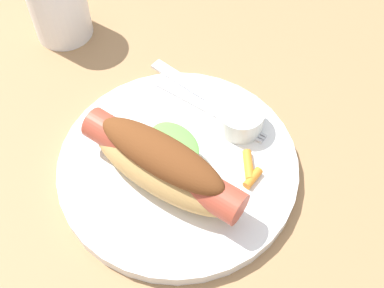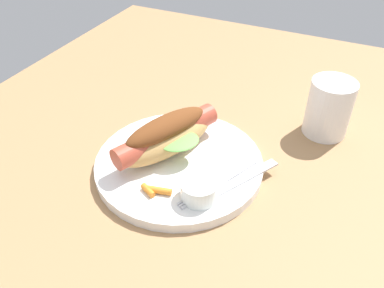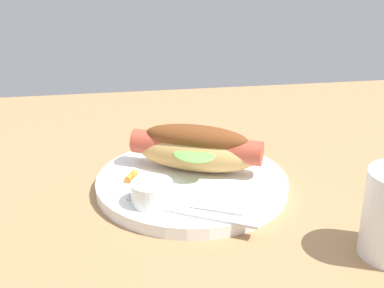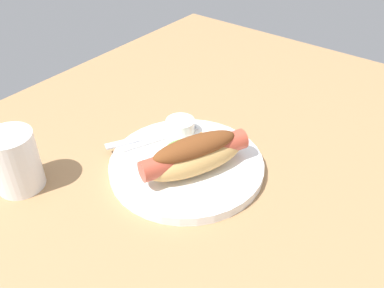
{
  "view_description": "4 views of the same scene",
  "coord_description": "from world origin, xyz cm",
  "px_view_note": "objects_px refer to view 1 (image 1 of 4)",
  "views": [
    {
      "loc": [
        5.82,
        -27.34,
        45.81
      ],
      "look_at": [
        0.77,
        -0.32,
        5.84
      ],
      "focal_mm": 46.34,
      "sensor_mm": 36.0,
      "label": 1
    },
    {
      "loc": [
        39.96,
        21.28,
        41.1
      ],
      "look_at": [
        -2.11,
        1.57,
        4.32
      ],
      "focal_mm": 37.28,
      "sensor_mm": 36.0,
      "label": 2
    },
    {
      "loc": [
        9.0,
        62.93,
        33.42
      ],
      "look_at": [
        -0.94,
        -0.67,
        6.2
      ],
      "focal_mm": 49.9,
      "sensor_mm": 36.0,
      "label": 3
    },
    {
      "loc": [
        -42.32,
        -33.02,
        44.7
      ],
      "look_at": [
        -0.87,
        -1.2,
        5.79
      ],
      "focal_mm": 38.79,
      "sensor_mm": 36.0,
      "label": 4
    }
  ],
  "objects_px": {
    "sauce_ramekin": "(240,118)",
    "fork": "(205,108)",
    "carrot_garnish": "(250,170)",
    "plate": "(178,168)",
    "drinking_cup": "(58,3)",
    "hot_dog": "(162,164)",
    "knife": "(205,93)"
  },
  "relations": [
    {
      "from": "carrot_garnish",
      "to": "knife",
      "type": "bearing_deg",
      "value": 123.75
    },
    {
      "from": "knife",
      "to": "drinking_cup",
      "type": "bearing_deg",
      "value": -173.51
    },
    {
      "from": "fork",
      "to": "drinking_cup",
      "type": "distance_m",
      "value": 0.23
    },
    {
      "from": "plate",
      "to": "drinking_cup",
      "type": "bearing_deg",
      "value": 135.6
    },
    {
      "from": "hot_dog",
      "to": "knife",
      "type": "relative_size",
      "value": 1.22
    },
    {
      "from": "hot_dog",
      "to": "drinking_cup",
      "type": "height_order",
      "value": "drinking_cup"
    },
    {
      "from": "carrot_garnish",
      "to": "sauce_ramekin",
      "type": "bearing_deg",
      "value": 107.47
    },
    {
      "from": "hot_dog",
      "to": "carrot_garnish",
      "type": "xyz_separation_m",
      "value": [
        0.09,
        0.03,
        -0.03
      ]
    },
    {
      "from": "sauce_ramekin",
      "to": "fork",
      "type": "distance_m",
      "value": 0.05
    },
    {
      "from": "carrot_garnish",
      "to": "drinking_cup",
      "type": "height_order",
      "value": "drinking_cup"
    },
    {
      "from": "hot_dog",
      "to": "sauce_ramekin",
      "type": "xyz_separation_m",
      "value": [
        0.07,
        0.08,
        -0.02
      ]
    },
    {
      "from": "hot_dog",
      "to": "knife",
      "type": "height_order",
      "value": "hot_dog"
    },
    {
      "from": "fork",
      "to": "knife",
      "type": "relative_size",
      "value": 0.95
    },
    {
      "from": "carrot_garnish",
      "to": "plate",
      "type": "bearing_deg",
      "value": -177.02
    },
    {
      "from": "plate",
      "to": "drinking_cup",
      "type": "relative_size",
      "value": 2.63
    },
    {
      "from": "fork",
      "to": "carrot_garnish",
      "type": "height_order",
      "value": "carrot_garnish"
    },
    {
      "from": "plate",
      "to": "drinking_cup",
      "type": "xyz_separation_m",
      "value": [
        -0.19,
        0.19,
        0.04
      ]
    },
    {
      "from": "knife",
      "to": "drinking_cup",
      "type": "xyz_separation_m",
      "value": [
        -0.2,
        0.09,
        0.03
      ]
    },
    {
      "from": "fork",
      "to": "plate",
      "type": "bearing_deg",
      "value": -77.61
    },
    {
      "from": "plate",
      "to": "carrot_garnish",
      "type": "height_order",
      "value": "carrot_garnish"
    },
    {
      "from": "fork",
      "to": "knife",
      "type": "distance_m",
      "value": 0.02
    },
    {
      "from": "sauce_ramekin",
      "to": "carrot_garnish",
      "type": "relative_size",
      "value": 1.14
    },
    {
      "from": "sauce_ramekin",
      "to": "knife",
      "type": "relative_size",
      "value": 0.35
    },
    {
      "from": "sauce_ramekin",
      "to": "hot_dog",
      "type": "bearing_deg",
      "value": -128.94
    },
    {
      "from": "plate",
      "to": "carrot_garnish",
      "type": "bearing_deg",
      "value": 2.98
    },
    {
      "from": "hot_dog",
      "to": "fork",
      "type": "height_order",
      "value": "hot_dog"
    },
    {
      "from": "hot_dog",
      "to": "carrot_garnish",
      "type": "distance_m",
      "value": 0.09
    },
    {
      "from": "hot_dog",
      "to": "knife",
      "type": "distance_m",
      "value": 0.13
    },
    {
      "from": "sauce_ramekin",
      "to": "carrot_garnish",
      "type": "distance_m",
      "value": 0.06
    },
    {
      "from": "plate",
      "to": "hot_dog",
      "type": "distance_m",
      "value": 0.05
    },
    {
      "from": "hot_dog",
      "to": "fork",
      "type": "distance_m",
      "value": 0.11
    },
    {
      "from": "carrot_garnish",
      "to": "drinking_cup",
      "type": "bearing_deg",
      "value": 145.62
    }
  ]
}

